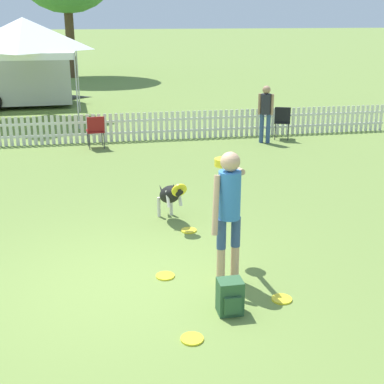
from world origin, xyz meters
TOP-DOWN VIEW (x-y plane):
  - ground_plane at (0.00, 0.00)m, footprint 240.00×240.00m
  - handler_person at (1.36, -0.13)m, footprint 0.50×1.10m
  - leaping_dog at (0.94, 2.03)m, footprint 0.44×1.12m
  - frisbee_near_handler at (0.57, 0.09)m, footprint 0.25×0.25m
  - frisbee_near_dog at (1.16, 1.57)m, footprint 0.25×0.25m
  - frisbee_midfield at (0.65, -1.40)m, footprint 0.25×0.25m
  - frisbee_far_scatter at (1.89, -0.78)m, footprint 0.25×0.25m
  - backpack_on_grass at (1.19, -0.94)m, footprint 0.29×0.28m
  - picket_fence at (-0.00, 8.18)m, footprint 16.53×0.04m
  - folding_chair_blue_left at (4.88, 7.57)m, footprint 0.56×0.57m
  - folding_chair_green_right at (-0.18, 7.50)m, footprint 0.48×0.50m
  - canopy_tent_main at (-2.18, 11.61)m, footprint 3.09×3.09m
  - spectator_standing at (4.29, 7.29)m, footprint 0.38×0.27m
  - equipment_trailer at (-3.18, 14.80)m, footprint 5.28×2.43m

SIDE VIEW (x-z plane):
  - ground_plane at x=0.00m, z-range 0.00..0.00m
  - frisbee_near_handler at x=0.57m, z-range 0.00..0.02m
  - frisbee_near_dog at x=1.16m, z-range 0.00..0.02m
  - frisbee_midfield at x=0.65m, z-range 0.00..0.02m
  - frisbee_far_scatter at x=1.89m, z-range 0.00..0.02m
  - backpack_on_grass at x=1.19m, z-range 0.00..0.41m
  - picket_fence at x=0.00m, z-range 0.00..0.77m
  - leaping_dog at x=0.94m, z-range 0.08..0.89m
  - folding_chair_green_right at x=-0.18m, z-range 0.08..0.93m
  - folding_chair_blue_left at x=4.88m, z-range 0.10..1.02m
  - spectator_standing at x=4.29m, z-range 0.15..1.68m
  - handler_person at x=1.36m, z-range 0.24..1.98m
  - equipment_trailer at x=-3.18m, z-range 0.07..2.36m
  - canopy_tent_main at x=-2.18m, z-range 1.02..4.24m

